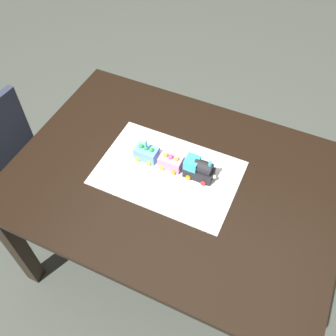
{
  "coord_description": "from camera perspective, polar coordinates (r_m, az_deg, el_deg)",
  "views": [
    {
      "loc": [
        -0.38,
        0.89,
        2.03
      ],
      "look_at": [
        0.04,
        -0.01,
        0.77
      ],
      "focal_mm": 40.36,
      "sensor_mm": 36.0,
      "label": 1
    }
  ],
  "objects": [
    {
      "name": "cake_car_flatbed_sky_blue",
      "position": [
        1.66,
        -3.27,
        2.28
      ],
      "size": [
        0.1,
        0.08,
        0.07
      ],
      "color": "#669EEA",
      "rests_on": "cake_board"
    },
    {
      "name": "cake_board",
      "position": [
        1.63,
        0.0,
        -0.7
      ],
      "size": [
        0.6,
        0.4,
        0.0
      ],
      "primitive_type": "cube",
      "color": "silver",
      "rests_on": "dining_table"
    },
    {
      "name": "cake_car_hopper_bubblegum",
      "position": [
        1.63,
        0.44,
        0.96
      ],
      "size": [
        0.1,
        0.08,
        0.07
      ],
      "color": "pink",
      "rests_on": "cake_board"
    },
    {
      "name": "ground_plane",
      "position": [
        2.25,
        0.81,
        -12.79
      ],
      "size": [
        8.0,
        8.0,
        0.0
      ],
      "primitive_type": "plane",
      "color": "#474C44"
    },
    {
      "name": "birthday_candle",
      "position": [
        1.61,
        -3.36,
        3.79
      ],
      "size": [
        0.01,
        0.01,
        0.05
      ],
      "color": "#4CA5E5",
      "rests_on": "cake_car_flatbed_sky_blue"
    },
    {
      "name": "dining_table",
      "position": [
        1.7,
        1.05,
        -3.6
      ],
      "size": [
        1.4,
        1.0,
        0.74
      ],
      "color": "black",
      "rests_on": "ground"
    },
    {
      "name": "cake_locomotive",
      "position": [
        1.58,
        4.69,
        -0.17
      ],
      "size": [
        0.14,
        0.08,
        0.12
      ],
      "color": "#232328",
      "rests_on": "cake_board"
    }
  ]
}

